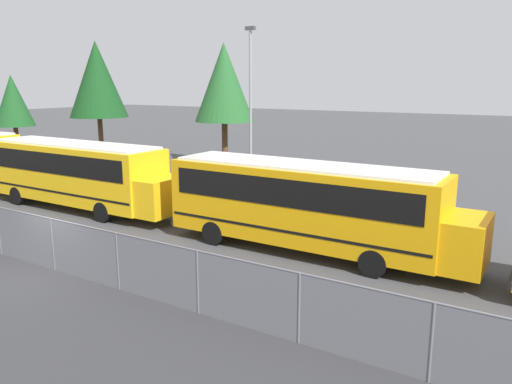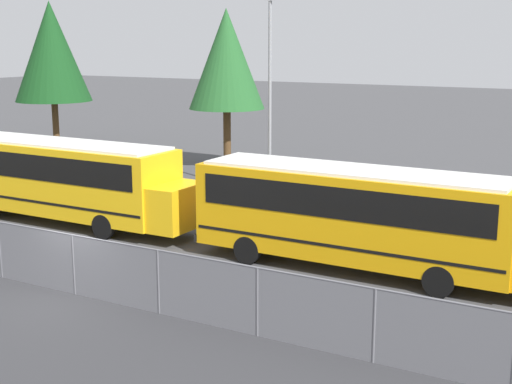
{
  "view_description": "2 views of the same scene",
  "coord_description": "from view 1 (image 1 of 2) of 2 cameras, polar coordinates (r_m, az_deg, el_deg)",
  "views": [
    {
      "loc": [
        14.15,
        -9.94,
        6.16
      ],
      "look_at": [
        3.86,
        6.65,
        1.91
      ],
      "focal_mm": 35.0,
      "sensor_mm": 36.0,
      "label": 1
    },
    {
      "loc": [
        14.38,
        -14.63,
        7.3
      ],
      "look_at": [
        1.97,
        7.29,
        1.92
      ],
      "focal_mm": 50.0,
      "sensor_mm": 36.0,
      "label": 2
    }
  ],
  "objects": [
    {
      "name": "ground_plane",
      "position": [
        18.36,
        -21.95,
        -8.27
      ],
      "size": [
        200.0,
        200.0,
        0.0
      ],
      "primitive_type": "plane",
      "color": "#424244"
    },
    {
      "name": "school_bus_2",
      "position": [
        18.39,
        5.88,
        -1.02
      ],
      "size": [
        11.69,
        2.56,
        3.32
      ],
      "color": "orange",
      "rests_on": "ground_plane"
    },
    {
      "name": "tree_1",
      "position": [
        55.48,
        -26.03,
        9.35
      ],
      "size": [
        3.85,
        3.85,
        7.04
      ],
      "color": "#51381E",
      "rests_on": "ground_plane"
    },
    {
      "name": "tree_0",
      "position": [
        47.79,
        -17.7,
        12.15
      ],
      "size": [
        5.16,
        5.16,
        9.9
      ],
      "color": "#51381E",
      "rests_on": "ground_plane"
    },
    {
      "name": "tree_2",
      "position": [
        37.13,
        -3.67,
        12.35
      ],
      "size": [
        4.34,
        4.34,
        9.08
      ],
      "color": "#51381E",
      "rests_on": "ground_plane"
    },
    {
      "name": "fence",
      "position": [
        18.06,
        -22.19,
        -5.5
      ],
      "size": [
        61.46,
        0.07,
        1.82
      ],
      "color": "#9EA0A5",
      "rests_on": "ground_plane"
    },
    {
      "name": "school_bus_1",
      "position": [
        26.3,
        -19.71,
        2.34
      ],
      "size": [
        11.69,
        2.56,
        3.32
      ],
      "color": "yellow",
      "rests_on": "ground_plane"
    },
    {
      "name": "light_pole",
      "position": [
        29.15,
        -0.63,
        10.06
      ],
      "size": [
        0.6,
        0.24,
        9.3
      ],
      "color": "gray",
      "rests_on": "ground_plane"
    }
  ]
}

